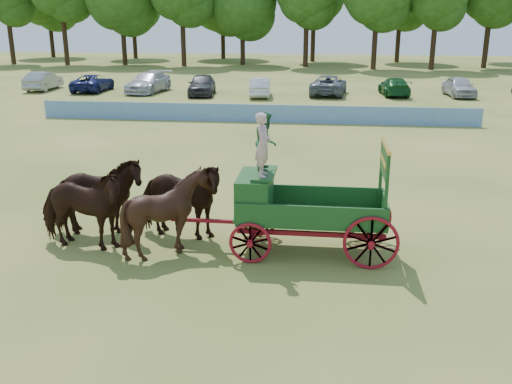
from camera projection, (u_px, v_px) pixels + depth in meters
The scene contains 8 objects.
ground at pixel (211, 233), 16.59m from camera, with size 160.00×160.00×0.00m, color tan.
horse_lead_left at pixel (81, 209), 15.13m from camera, with size 1.22×2.68×2.27m, color black.
horse_lead_right at pixel (97, 197), 16.17m from camera, with size 1.22×2.68×2.27m, color black.
horse_wheel_left at pixel (169, 213), 14.85m from camera, with size 1.83×2.06×2.27m, color black.
horse_wheel_right at pixel (179, 200), 15.89m from camera, with size 1.22×2.68×2.27m, color black.
farm_dray at pixel (284, 192), 14.90m from camera, with size 6.00×2.00×3.76m.
sponsor_banner at pixel (254, 113), 33.61m from camera, with size 26.00×0.08×1.05m, color #1E60A4.
parked_cars at pixel (271, 85), 45.35m from camera, with size 51.24×6.94×1.65m.
Camera 1 is at (3.19, -15.22, 6.05)m, focal length 40.00 mm.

